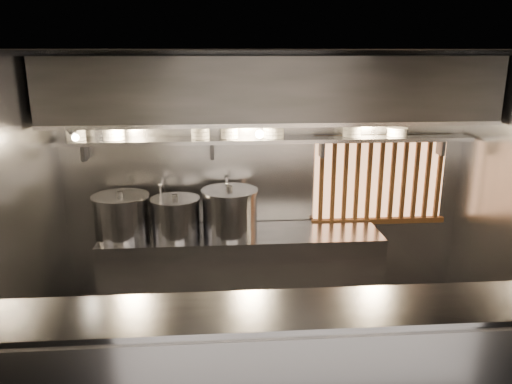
{
  "coord_description": "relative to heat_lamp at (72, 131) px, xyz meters",
  "views": [
    {
      "loc": [
        -0.54,
        -3.93,
        2.79
      ],
      "look_at": [
        -0.19,
        0.55,
        1.52
      ],
      "focal_mm": 35.0,
      "sensor_mm": 36.0,
      "label": 1
    }
  ],
  "objects": [
    {
      "name": "bowl_stack_4",
      "position": [
        1.96,
        0.47,
        -0.1
      ],
      "size": [
        0.24,
        0.24,
        0.13
      ],
      "color": "white",
      "rests_on": "bowl_shelf"
    },
    {
      "name": "floor",
      "position": [
        1.9,
        -0.85,
        -2.07
      ],
      "size": [
        4.5,
        4.5,
        0.0
      ],
      "primitive_type": "plane",
      "color": "black",
      "rests_on": "ground"
    },
    {
      "name": "faucet_left",
      "position": [
        0.75,
        0.52,
        -0.76
      ],
      "size": [
        0.04,
        0.3,
        0.5
      ],
      "color": "silver",
      "rests_on": "wall_back"
    },
    {
      "name": "bowl_stack_5",
      "position": [
        2.81,
        0.47,
        -0.08
      ],
      "size": [
        0.21,
        0.21,
        0.17
      ],
      "color": "white",
      "rests_on": "bowl_shelf"
    },
    {
      "name": "bowl_shelf",
      "position": [
        1.9,
        0.47,
        -0.19
      ],
      "size": [
        4.4,
        0.34,
        0.04
      ],
      "primitive_type": "cube",
      "color": "gray",
      "rests_on": "wall_back"
    },
    {
      "name": "bowl_stack_3",
      "position": [
        1.49,
        0.47,
        -0.08
      ],
      "size": [
        0.2,
        0.2,
        0.17
      ],
      "color": "white",
      "rests_on": "bowl_shelf"
    },
    {
      "name": "exhaust_hood",
      "position": [
        1.9,
        0.25,
        0.36
      ],
      "size": [
        4.4,
        0.81,
        0.65
      ],
      "color": "#2D2D30",
      "rests_on": "ceiling"
    },
    {
      "name": "cooking_bench",
      "position": [
        1.6,
        0.28,
        -1.62
      ],
      "size": [
        3.0,
        0.7,
        0.9
      ],
      "primitive_type": "cube",
      "color": "gray",
      "rests_on": "floor"
    },
    {
      "name": "bowl_stack_6",
      "position": [
        3.31,
        0.47,
        -0.12
      ],
      "size": [
        0.22,
        0.22,
        0.09
      ],
      "color": "white",
      "rests_on": "bowl_shelf"
    },
    {
      "name": "bowl_stack_1",
      "position": [
        0.28,
        0.47,
        -0.1
      ],
      "size": [
        0.24,
        0.24,
        0.13
      ],
      "color": "white",
      "rests_on": "bowl_shelf"
    },
    {
      "name": "stock_pot_right",
      "position": [
        1.47,
        0.28,
        -0.92
      ],
      "size": [
        0.62,
        0.62,
        0.53
      ],
      "rotation": [
        0.0,
        0.0,
        0.03
      ],
      "color": "gray",
      "rests_on": "cooking_bench"
    },
    {
      "name": "bowl_stack_2",
      "position": [
        1.18,
        0.47,
        -0.1
      ],
      "size": [
        0.21,
        0.21,
        0.13
      ],
      "color": "white",
      "rests_on": "bowl_shelf"
    },
    {
      "name": "ceiling",
      "position": [
        1.9,
        -0.85,
        0.73
      ],
      "size": [
        4.5,
        4.5,
        0.0
      ],
      "primitive_type": "plane",
      "rotation": [
        3.14,
        0.0,
        0.0
      ],
      "color": "black",
      "rests_on": "wall_back"
    },
    {
      "name": "pendant_bulb",
      "position": [
        1.8,
        0.35,
        -0.11
      ],
      "size": [
        0.09,
        0.09,
        0.19
      ],
      "color": "#2D2D30",
      "rests_on": "exhaust_hood"
    },
    {
      "name": "bowl_stack_0",
      "position": [
        -0.1,
        0.47,
        -0.1
      ],
      "size": [
        0.21,
        0.21,
        0.13
      ],
      "color": "white",
      "rests_on": "bowl_shelf"
    },
    {
      "name": "faucet_right",
      "position": [
        1.45,
        0.52,
        -0.76
      ],
      "size": [
        0.04,
        0.3,
        0.5
      ],
      "color": "silver",
      "rests_on": "wall_back"
    },
    {
      "name": "stock_pot_mid",
      "position": [
        0.9,
        0.25,
        -0.96
      ],
      "size": [
        0.52,
        0.52,
        0.45
      ],
      "rotation": [
        0.0,
        0.0,
        0.01
      ],
      "color": "gray",
      "rests_on": "cooking_bench"
    },
    {
      "name": "wall_back",
      "position": [
        1.9,
        0.65,
        -0.67
      ],
      "size": [
        4.5,
        0.0,
        4.5
      ],
      "primitive_type": "plane",
      "rotation": [
        1.57,
        0.0,
        0.0
      ],
      "color": "gray",
      "rests_on": "floor"
    },
    {
      "name": "wood_screen",
      "position": [
        3.2,
        0.6,
        -0.69
      ],
      "size": [
        1.56,
        0.09,
        1.04
      ],
      "color": "#FBAC71",
      "rests_on": "wall_back"
    },
    {
      "name": "stock_pot_left",
      "position": [
        0.34,
        0.29,
        -0.94
      ],
      "size": [
        0.7,
        0.7,
        0.49
      ],
      "rotation": [
        0.0,
        0.0,
        0.2
      ],
      "color": "gray",
      "rests_on": "cooking_bench"
    },
    {
      "name": "heat_lamp",
      "position": [
        0.0,
        0.0,
        0.0
      ],
      "size": [
        0.25,
        0.35,
        0.2
      ],
      "color": "gray",
      "rests_on": "exhaust_hood"
    },
    {
      "name": "wall_left",
      "position": [
        -0.35,
        -0.85,
        -0.67
      ],
      "size": [
        0.0,
        3.0,
        3.0
      ],
      "primitive_type": "plane",
      "rotation": [
        1.57,
        0.0,
        1.57
      ],
      "color": "gray",
      "rests_on": "floor"
    },
    {
      "name": "serving_counter",
      "position": [
        1.9,
        -1.81,
        -1.5
      ],
      "size": [
        4.5,
        0.56,
        1.13
      ],
      "color": "gray",
      "rests_on": "floor"
    }
  ]
}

